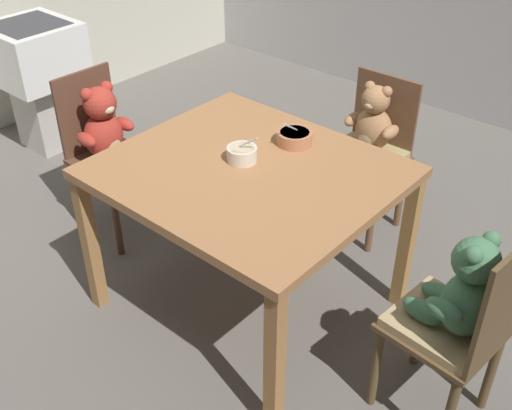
{
  "coord_description": "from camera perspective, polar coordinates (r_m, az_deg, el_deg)",
  "views": [
    {
      "loc": [
        1.46,
        -1.65,
        2.07
      ],
      "look_at": [
        0.0,
        0.05,
        0.53
      ],
      "focal_mm": 43.95,
      "sensor_mm": 36.0,
      "label": 1
    }
  ],
  "objects": [
    {
      "name": "dining_table",
      "position": [
        2.62,
        -0.72,
        1.82
      ],
      "size": [
        1.14,
        1.01,
        0.74
      ],
      "color": "#9E6A40",
      "rests_on": "ground_plane"
    },
    {
      "name": "porridge_bowl_terracotta_far_center",
      "position": [
        2.75,
        3.52,
        6.17
      ],
      "size": [
        0.16,
        0.17,
        0.13
      ],
      "color": "#BA7450",
      "rests_on": "dining_table"
    },
    {
      "name": "teddy_chair_near_left",
      "position": [
        3.31,
        -13.55,
        6.11
      ],
      "size": [
        0.41,
        0.38,
        0.86
      ],
      "rotation": [
        0.0,
        0.0,
        -0.03
      ],
      "color": "brown",
      "rests_on": "ground_plane"
    },
    {
      "name": "porridge_bowl_cream_center",
      "position": [
        2.61,
        -1.29,
        4.68
      ],
      "size": [
        0.14,
        0.13,
        0.13
      ],
      "color": "beige",
      "rests_on": "dining_table"
    },
    {
      "name": "teddy_chair_far_center",
      "position": [
        3.29,
        10.34,
        5.99
      ],
      "size": [
        0.39,
        0.37,
        0.84
      ],
      "rotation": [
        0.0,
        0.0,
        -1.56
      ],
      "color": "brown",
      "rests_on": "ground_plane"
    },
    {
      "name": "sink_basin",
      "position": [
        4.3,
        -19.29,
        11.63
      ],
      "size": [
        0.51,
        0.49,
        0.82
      ],
      "color": "#B7B2A8",
      "rests_on": "ground_plane"
    },
    {
      "name": "ground_plane",
      "position": [
        3.04,
        -0.62,
        -9.07
      ],
      "size": [
        5.2,
        5.2,
        0.04
      ],
      "color": "#625D56"
    },
    {
      "name": "teddy_chair_near_right",
      "position": [
        2.3,
        18.15,
        -8.78
      ],
      "size": [
        0.41,
        0.39,
        0.9
      ],
      "rotation": [
        0.0,
        0.0,
        3.05
      ],
      "color": "brown",
      "rests_on": "ground_plane"
    }
  ]
}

